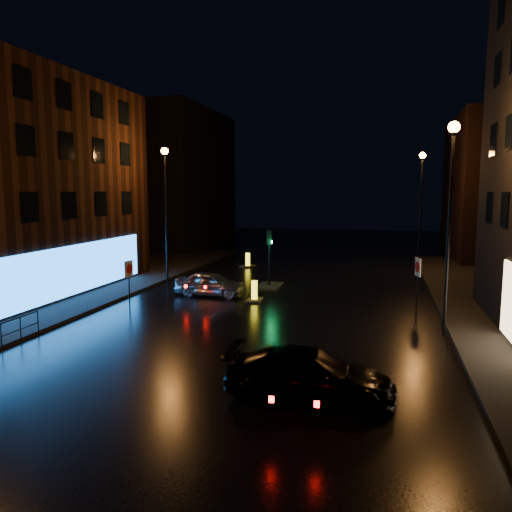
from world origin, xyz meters
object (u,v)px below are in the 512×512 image
object	(u,v)px
silver_hatchback	(211,284)
bollard_near	(254,297)
dark_sedan	(309,375)
bollard_far	(248,264)
road_sign_right	(418,272)
road_sign_left	(129,273)
traffic_signal	(269,279)

from	to	relation	value
silver_hatchback	bollard_near	size ratio (longest dim) A/B	3.03
dark_sedan	bollard_far	xyz separation A→B (m)	(-8.01, 22.88, -0.46)
road_sign_right	bollard_far	bearing A→B (deg)	-63.13
road_sign_right	road_sign_left	bearing A→B (deg)	-5.20
bollard_near	road_sign_left	bearing A→B (deg)	-151.71
bollard_far	road_sign_right	size ratio (longest dim) A/B	0.55
dark_sedan	road_sign_right	size ratio (longest dim) A/B	1.83
road_sign_left	bollard_near	bearing A→B (deg)	40.61
traffic_signal	silver_hatchback	bearing A→B (deg)	-128.76
silver_hatchback	road_sign_left	distance (m)	5.04
traffic_signal	road_sign_left	bearing A→B (deg)	-126.06
silver_hatchback	bollard_far	world-z (taller)	silver_hatchback
silver_hatchback	bollard_far	bearing A→B (deg)	4.23
dark_sedan	bollard_near	bearing A→B (deg)	20.63
road_sign_left	road_sign_right	bearing A→B (deg)	21.10
road_sign_left	road_sign_right	distance (m)	13.79
road_sign_left	road_sign_right	size ratio (longest dim) A/B	0.93
bollard_near	road_sign_left	distance (m)	6.54
silver_hatchback	road_sign_left	size ratio (longest dim) A/B	1.63
bollard_near	bollard_far	xyz separation A→B (m)	(-3.44, 11.31, -0.01)
road_sign_left	bollard_far	bearing A→B (deg)	91.06
dark_sedan	traffic_signal	bearing A→B (deg)	15.82
traffic_signal	silver_hatchback	world-z (taller)	traffic_signal
traffic_signal	bollard_near	distance (m)	3.92
bollard_far	road_sign_right	world-z (taller)	road_sign_right
dark_sedan	silver_hatchback	bearing A→B (deg)	29.54
traffic_signal	silver_hatchback	size ratio (longest dim) A/B	0.88
road_sign_left	traffic_signal	bearing A→B (deg)	62.53
bollard_near	road_sign_right	distance (m)	8.26
dark_sedan	road_sign_left	world-z (taller)	road_sign_left
dark_sedan	bollard_far	size ratio (longest dim) A/B	3.31
traffic_signal	road_sign_right	xyz separation A→B (m)	(8.16, -4.29, 1.44)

